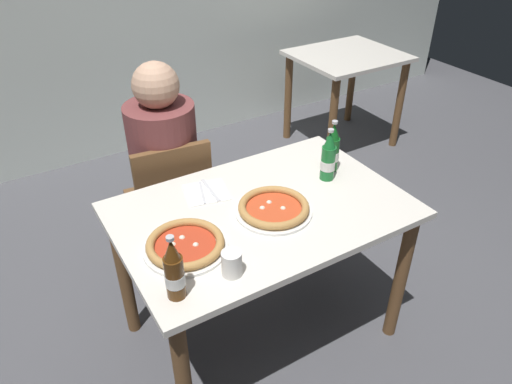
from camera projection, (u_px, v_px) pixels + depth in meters
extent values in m
plane|color=#4C4C51|center=(261.00, 329.00, 2.42)|extent=(8.00, 8.00, 0.00)
cube|color=silver|center=(262.00, 211.00, 2.01)|extent=(1.20, 0.80, 0.03)
cylinder|color=brown|center=(400.00, 278.00, 2.21)|extent=(0.06, 0.06, 0.72)
cylinder|color=brown|center=(124.00, 275.00, 2.23)|extent=(0.06, 0.06, 0.72)
cylinder|color=brown|center=(312.00, 205.00, 2.69)|extent=(0.06, 0.06, 0.72)
cube|color=brown|center=(169.00, 203.00, 2.59)|extent=(0.44, 0.44, 0.04)
cube|color=brown|center=(175.00, 185.00, 2.33)|extent=(0.38, 0.08, 0.40)
cylinder|color=brown|center=(192.00, 212.00, 2.90)|extent=(0.04, 0.04, 0.41)
cylinder|color=brown|center=(136.00, 226.00, 2.78)|extent=(0.04, 0.04, 0.41)
cylinder|color=brown|center=(211.00, 245.00, 2.65)|extent=(0.04, 0.04, 0.41)
cylinder|color=brown|center=(151.00, 262.00, 2.53)|extent=(0.04, 0.04, 0.41)
cube|color=#2D3342|center=(174.00, 234.00, 2.69)|extent=(0.32, 0.28, 0.45)
cylinder|color=brown|center=(164.00, 156.00, 2.41)|extent=(0.34, 0.34, 0.55)
sphere|color=tan|center=(156.00, 85.00, 2.20)|extent=(0.22, 0.22, 0.22)
cube|color=silver|center=(348.00, 56.00, 3.70)|extent=(0.80, 0.70, 0.03)
cylinder|color=brown|center=(332.00, 124.00, 3.56)|extent=(0.06, 0.06, 0.72)
cylinder|color=brown|center=(399.00, 105.00, 3.85)|extent=(0.06, 0.06, 0.72)
cylinder|color=brown|center=(288.00, 98.00, 3.97)|extent=(0.06, 0.06, 0.72)
cylinder|color=brown|center=(352.00, 82.00, 4.26)|extent=(0.06, 0.06, 0.72)
cylinder|color=white|center=(274.00, 211.00, 1.97)|extent=(0.32, 0.32, 0.01)
cylinder|color=#CC4723|center=(274.00, 209.00, 1.96)|extent=(0.23, 0.23, 0.01)
torus|color=#B78447|center=(274.00, 207.00, 1.96)|extent=(0.29, 0.29, 0.03)
sphere|color=silver|center=(262.00, 209.00, 1.97)|extent=(0.02, 0.02, 0.02)
sphere|color=silver|center=(283.00, 209.00, 1.96)|extent=(0.02, 0.02, 0.02)
sphere|color=silver|center=(269.00, 203.00, 2.00)|extent=(0.02, 0.02, 0.02)
cylinder|color=white|center=(186.00, 248.00, 1.78)|extent=(0.31, 0.31, 0.01)
cylinder|color=#BC381E|center=(186.00, 246.00, 1.77)|extent=(0.23, 0.23, 0.01)
torus|color=#B78447|center=(185.00, 243.00, 1.77)|extent=(0.29, 0.29, 0.03)
sphere|color=silver|center=(173.00, 245.00, 1.77)|extent=(0.02, 0.02, 0.02)
sphere|color=silver|center=(196.00, 245.00, 1.77)|extent=(0.02, 0.02, 0.02)
sphere|color=silver|center=(182.00, 238.00, 1.81)|extent=(0.02, 0.02, 0.02)
cylinder|color=#14591E|center=(332.00, 154.00, 2.22)|extent=(0.06, 0.06, 0.16)
cone|color=#14591E|center=(334.00, 131.00, 2.15)|extent=(0.05, 0.05, 0.07)
cylinder|color=#B7B7BC|center=(335.00, 122.00, 2.13)|extent=(0.03, 0.03, 0.01)
cylinder|color=white|center=(332.00, 156.00, 2.22)|extent=(0.07, 0.07, 0.04)
cylinder|color=#512D0F|center=(175.00, 277.00, 1.54)|extent=(0.06, 0.06, 0.16)
cone|color=#512D0F|center=(171.00, 249.00, 1.48)|extent=(0.05, 0.05, 0.07)
cylinder|color=#B7B7BC|center=(170.00, 238.00, 1.46)|extent=(0.03, 0.03, 0.01)
cylinder|color=white|center=(175.00, 279.00, 1.55)|extent=(0.07, 0.07, 0.04)
cylinder|color=#196B2D|center=(328.00, 163.00, 2.15)|extent=(0.06, 0.06, 0.16)
cone|color=#196B2D|center=(330.00, 140.00, 2.08)|extent=(0.05, 0.05, 0.07)
cylinder|color=#B7B7BC|center=(331.00, 130.00, 2.06)|extent=(0.03, 0.03, 0.01)
cylinder|color=white|center=(328.00, 165.00, 2.15)|extent=(0.07, 0.07, 0.04)
cube|color=white|center=(206.00, 192.00, 2.09)|extent=(0.22, 0.22, 0.00)
cube|color=silver|center=(211.00, 190.00, 2.10)|extent=(0.03, 0.19, 0.00)
cube|color=silver|center=(202.00, 193.00, 2.08)|extent=(0.07, 0.17, 0.00)
cylinder|color=white|center=(232.00, 263.00, 1.65)|extent=(0.07, 0.07, 0.09)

